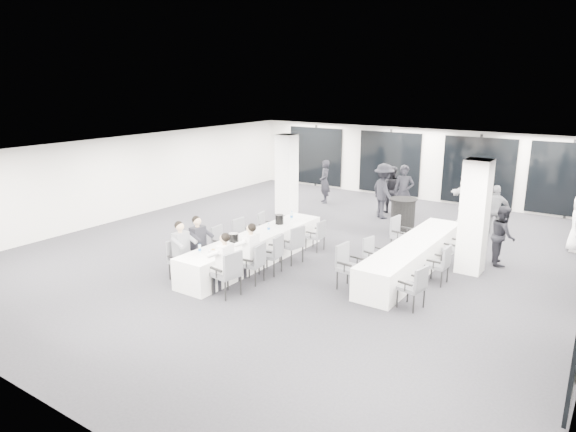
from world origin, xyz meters
name	(u,v)px	position (x,y,z in m)	size (l,w,h in m)	color
room	(353,199)	(0.89, 1.11, 1.39)	(14.04, 16.04, 2.84)	black
column_left	(287,174)	(-2.80, 3.20, 1.40)	(0.60, 0.60, 2.80)	white
column_right	(474,217)	(4.20, 1.00, 1.40)	(0.60, 0.60, 2.80)	white
banquet_table_main	(255,249)	(-0.57, -1.50, 0.38)	(0.90, 5.00, 0.75)	white
banquet_table_side	(413,257)	(3.02, 0.23, 0.38)	(0.90, 5.00, 0.75)	white
cocktail_table	(403,217)	(1.64, 2.94, 0.58)	(0.83, 0.83, 1.15)	black
chair_main_left_near	(179,257)	(-1.40, -3.38, 0.54)	(0.52, 0.57, 0.94)	#4D4F54
chair_main_left_second	(195,251)	(-1.40, -2.83, 0.52)	(0.49, 0.54, 0.92)	#4D4F54
chair_main_left_mid	(221,241)	(-1.40, -1.87, 0.53)	(0.51, 0.56, 0.93)	#4D4F54
chair_main_left_fourth	(242,233)	(-1.40, -1.02, 0.53)	(0.50, 0.55, 0.94)	#4D4F54
chair_main_left_far	(265,226)	(-1.40, 0.03, 0.51)	(0.53, 0.56, 0.89)	#4D4F54
chair_main_right_near	(229,271)	(0.27, -3.52, 0.59)	(0.60, 0.64, 1.04)	#4D4F54
chair_main_right_second	(255,261)	(0.26, -2.58, 0.55)	(0.54, 0.59, 0.96)	#4D4F54
chair_main_right_mid	(273,252)	(0.26, -1.86, 0.56)	(0.56, 0.60, 0.97)	#4D4F54
chair_main_right_fourth	(294,242)	(0.26, -0.96, 0.57)	(0.59, 0.62, 0.99)	#4D4F54
chair_main_right_far	(317,234)	(0.25, 0.24, 0.49)	(0.45, 0.50, 0.86)	#4D4F54
chair_side_left_near	(347,264)	(2.18, -1.64, 0.59)	(0.56, 0.61, 1.03)	#4D4F54
chair_side_left_mid	(372,253)	(2.19, -0.37, 0.49)	(0.51, 0.54, 0.86)	#4D4F54
chair_side_left_far	(400,232)	(2.18, 1.39, 0.57)	(0.56, 0.60, 1.00)	#4D4F54
chair_side_right_near	(415,285)	(3.85, -1.85, 0.53)	(0.55, 0.59, 0.93)	#4D4F54
chair_side_right_mid	(441,262)	(3.85, -0.22, 0.53)	(0.49, 0.54, 0.92)	#4D4F54
chair_side_right_far	(458,246)	(3.85, 1.09, 0.57)	(0.54, 0.59, 0.99)	#4D4F54
seated_guest_a	(183,247)	(-1.24, -3.39, 0.81)	(0.50, 0.38, 1.44)	slate
seated_guest_b	(200,241)	(-1.24, -2.82, 0.81)	(0.50, 0.38, 1.44)	black
seated_guest_c	(223,260)	(0.10, -3.51, 0.81)	(0.50, 0.38, 1.44)	white
seated_guest_d	(249,249)	(0.10, -2.59, 0.81)	(0.50, 0.38, 1.44)	white
standing_guest_a	(404,189)	(0.90, 4.82, 1.05)	(0.76, 0.62, 2.09)	black
standing_guest_b	(391,186)	(0.18, 5.39, 0.95)	(0.92, 0.56, 1.90)	black
standing_guest_c	(384,188)	(0.29, 4.53, 1.07)	(1.38, 0.70, 2.13)	black
standing_guest_d	(496,207)	(3.94, 4.55, 0.88)	(1.04, 0.58, 1.76)	slate
standing_guest_f	(468,195)	(2.92, 5.16, 1.02)	(1.87, 0.72, 2.04)	white
standing_guest_g	(325,179)	(-2.51, 5.37, 0.94)	(0.69, 0.55, 1.88)	black
standing_guest_h	(503,231)	(4.70, 2.00, 0.87)	(0.84, 0.51, 1.74)	black
ice_bucket_near	(234,239)	(-0.55, -2.36, 0.88)	(0.23, 0.23, 0.27)	black
ice_bucket_far	(279,219)	(-0.67, -0.28, 0.88)	(0.23, 0.23, 0.26)	black
water_bottle_a	(200,249)	(-0.77, -3.32, 0.85)	(0.06, 0.06, 0.20)	silver
water_bottle_b	(269,228)	(-0.47, -1.05, 0.86)	(0.07, 0.07, 0.22)	silver
water_bottle_c	(292,216)	(-0.63, 0.28, 0.87)	(0.08, 0.08, 0.24)	silver
plate_a	(214,250)	(-0.64, -2.99, 0.76)	(0.19, 0.19, 0.03)	white
plate_b	(210,256)	(-0.42, -3.36, 0.76)	(0.20, 0.20, 0.03)	white
plate_c	(243,242)	(-0.45, -2.16, 0.76)	(0.19, 0.19, 0.03)	white
wine_glass	(209,251)	(-0.35, -3.45, 0.91)	(0.08, 0.08, 0.21)	silver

